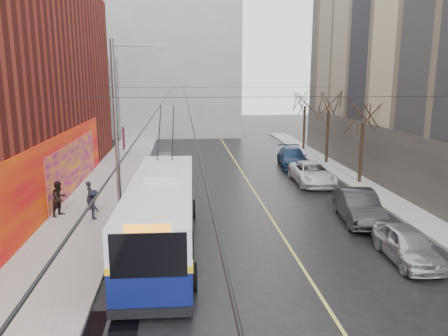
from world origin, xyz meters
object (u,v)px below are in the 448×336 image
object	(u,v)px
trolleybus	(162,212)
streetlight_pole	(119,125)
parked_car_b	(358,206)
tree_mid	(329,101)
parked_car_a	(407,245)
parked_car_d	(292,158)
parked_car_c	(312,173)
following_car	(164,163)
tree_near	(364,111)
pedestrian_a	(90,195)
tree_far	(305,98)
pedestrian_c	(94,205)
pedestrian_b	(59,198)

from	to	relation	value
trolleybus	streetlight_pole	bearing A→B (deg)	119.23
parked_car_b	tree_mid	bearing A→B (deg)	84.94
tree_mid	parked_car_a	world-z (taller)	tree_mid
parked_car_b	parked_car_d	world-z (taller)	parked_car_b
parked_car_c	parked_car_d	bearing A→B (deg)	90.96
tree_mid	trolleybus	size ratio (longest dim) A/B	0.55
parked_car_d	streetlight_pole	bearing A→B (deg)	-128.99
parked_car_b	following_car	bearing A→B (deg)	136.93
tree_near	parked_car_b	xyz separation A→B (m)	(-3.20, -7.58, -4.19)
parked_car_b	pedestrian_a	world-z (taller)	pedestrian_a
tree_far	pedestrian_a	world-z (taller)	tree_far
parked_car_b	pedestrian_c	world-z (taller)	pedestrian_c
tree_far	pedestrian_c	distance (m)	26.60
tree_far	trolleybus	xyz separation A→B (m)	(-12.94, -24.15, -3.55)
streetlight_pole	parked_car_c	size ratio (longest dim) A/B	1.71
parked_car_c	parked_car_d	xyz separation A→B (m)	(0.08, 5.73, 0.02)
tree_far	trolleybus	distance (m)	27.63
streetlight_pole	parked_car_b	size ratio (longest dim) A/B	1.88
pedestrian_a	pedestrian_b	xyz separation A→B (m)	(-1.33, -1.01, 0.14)
streetlight_pole	parked_car_b	distance (m)	12.71
streetlight_pole	pedestrian_a	xyz separation A→B (m)	(-1.94, 1.37, -3.92)
streetlight_pole	tree_far	bearing A→B (deg)	52.88
trolleybus	pedestrian_b	bearing A→B (deg)	141.79
pedestrian_b	pedestrian_c	distance (m)	2.03
tree_far	pedestrian_b	size ratio (longest dim) A/B	3.60
parked_car_a	streetlight_pole	bearing A→B (deg)	154.21
pedestrian_a	parked_car_c	bearing A→B (deg)	-65.93
streetlight_pole	tree_near	bearing A→B (deg)	21.62
parked_car_c	pedestrian_c	world-z (taller)	pedestrian_c
pedestrian_b	trolleybus	bearing A→B (deg)	-100.07
trolleybus	tree_mid	bearing A→B (deg)	54.30
tree_near	parked_car_d	distance (m)	8.08
following_car	tree_far	bearing A→B (deg)	35.27
pedestrian_b	pedestrian_a	bearing A→B (deg)	-23.20
parked_car_a	parked_car_b	xyz separation A→B (m)	(0.00, 4.90, 0.10)
parked_car_b	following_car	world-z (taller)	following_car
parked_car_c	pedestrian_b	size ratio (longest dim) A/B	2.88
following_car	streetlight_pole	bearing A→B (deg)	-98.26
tree_mid	following_car	world-z (taller)	tree_mid
streetlight_pole	tree_mid	distance (m)	19.96
trolleybus	following_car	bearing A→B (deg)	93.19
tree_far	parked_car_b	world-z (taller)	tree_far
tree_far	pedestrian_a	xyz separation A→B (m)	(-17.08, -18.63, -4.22)
following_car	pedestrian_b	world-z (taller)	pedestrian_b
streetlight_pole	parked_car_a	distance (m)	14.21
trolleybus	parked_car_c	xyz separation A→B (m)	(9.74, 10.56, -0.86)
tree_far	parked_car_d	size ratio (longest dim) A/B	1.26
tree_far	following_car	bearing A→B (deg)	-145.51
tree_mid	pedestrian_a	xyz separation A→B (m)	(-17.08, -11.63, -4.33)
pedestrian_c	tree_near	bearing A→B (deg)	-95.33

